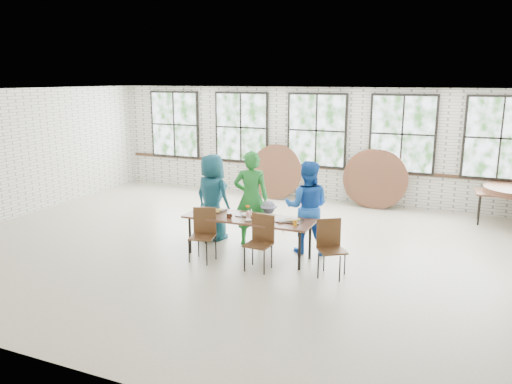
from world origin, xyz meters
The scene contains 11 objects.
room centered at (0.00, 4.44, 1.83)m, with size 12.00×12.00×12.00m.
dining_table centered at (0.17, -0.32, 0.69)m, with size 2.40×0.81×0.74m.
chair_near_left centered at (-0.51, -0.81, 0.56)m, with size 0.51×0.49×0.95m.
chair_near_right centered at (0.61, -0.80, 0.56)m, with size 0.44×0.43×0.95m.
chair_spare centered at (1.78, -0.60, 0.56)m, with size 0.58×0.57×0.95m.
adult_teal centered at (-0.93, 0.33, 0.88)m, with size 0.86×0.56×1.75m, color #164353.
adult_green centered at (-0.07, 0.33, 0.94)m, with size 0.68×0.45×1.87m, color #227F2E.
toddler centered at (0.30, 0.33, 0.46)m, with size 0.59×0.34×0.91m, color #181239.
adult_blue centered at (1.07, 0.33, 0.87)m, with size 0.85×0.66×1.75m, color blue.
tabletop_clutter centered at (0.30, -0.35, 0.77)m, with size 2.03×0.61×0.11m.
round_tops_leaning centered at (0.74, 4.17, 0.74)m, with size 4.25×0.47×1.49m.
Camera 1 is at (3.78, -8.32, 3.22)m, focal length 35.00 mm.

